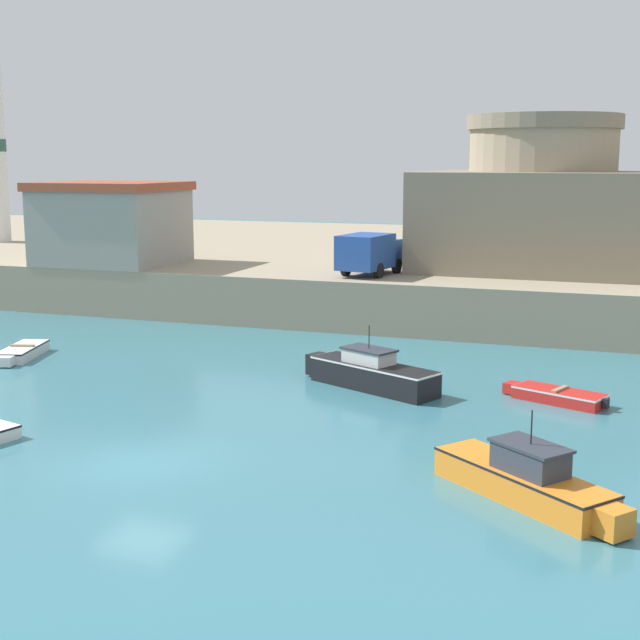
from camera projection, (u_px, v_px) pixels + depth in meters
The scene contains 9 objects.
ground_plane at pixel (141, 461), 26.19m from camera, with size 200.00×200.00×0.00m, color teal.
quay_seawall at pixel (438, 265), 63.44m from camera, with size 120.00×40.00×2.67m, color gray.
motorboat_black_0 at pixel (371, 373), 34.48m from camera, with size 6.02×3.63×2.47m.
dinghy_white_1 at pixel (22, 352), 39.86m from camera, with size 2.15×4.02×0.57m.
dinghy_red_2 at pixel (557, 395), 32.56m from camera, with size 3.91×2.36×0.55m.
motorboat_orange_3 at pixel (526, 480), 23.08m from camera, with size 5.42×4.53×2.46m.
fortress at pixel (541, 208), 51.00m from camera, with size 12.92×12.92×8.55m.
harbor_shed_near_wharf at pixel (112, 223), 52.56m from camera, with size 7.74×6.87×4.80m.
truck_on_quay at pixel (370, 252), 47.38m from camera, with size 2.72×4.56×2.20m.
Camera 1 is at (13.42, -21.78, 8.74)m, focal length 50.00 mm.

